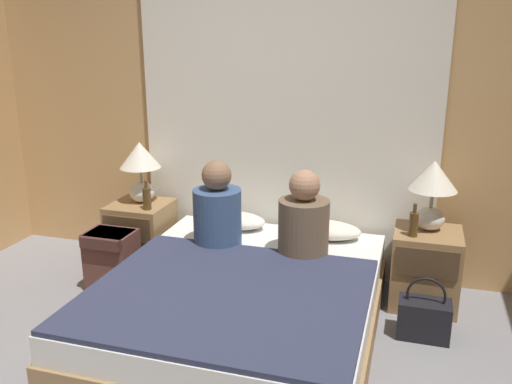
# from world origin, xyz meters

# --- Properties ---
(wall_back) EXTENTS (4.91, 0.06, 2.50)m
(wall_back) POSITION_xyz_m (0.00, 1.90, 1.25)
(wall_back) COLOR tan
(wall_back) RESTS_ON ground_plane
(curtain_panel) EXTENTS (2.44, 0.02, 2.28)m
(curtain_panel) POSITION_xyz_m (0.00, 1.84, 1.14)
(curtain_panel) COLOR white
(curtain_panel) RESTS_ON ground_plane
(bed) EXTENTS (1.60, 1.93, 0.38)m
(bed) POSITION_xyz_m (0.00, 0.82, 0.19)
(bed) COLOR #99754C
(bed) RESTS_ON ground_plane
(nightstand_left) EXTENTS (0.44, 0.44, 0.53)m
(nightstand_left) POSITION_xyz_m (-1.07, 1.54, 0.27)
(nightstand_left) COLOR #937047
(nightstand_left) RESTS_ON ground_plane
(nightstand_right) EXTENTS (0.44, 0.44, 0.53)m
(nightstand_right) POSITION_xyz_m (1.07, 1.54, 0.27)
(nightstand_right) COLOR #937047
(nightstand_right) RESTS_ON ground_plane
(lamp_left) EXTENTS (0.32, 0.32, 0.47)m
(lamp_left) POSITION_xyz_m (-1.07, 1.59, 0.83)
(lamp_left) COLOR silver
(lamp_left) RESTS_ON nightstand_left
(lamp_right) EXTENTS (0.32, 0.32, 0.47)m
(lamp_right) POSITION_xyz_m (1.07, 1.59, 0.83)
(lamp_right) COLOR silver
(lamp_right) RESTS_ON nightstand_right
(pillow_left) EXTENTS (0.55, 0.29, 0.12)m
(pillow_left) POSITION_xyz_m (-0.35, 1.61, 0.44)
(pillow_left) COLOR silver
(pillow_left) RESTS_ON bed
(pillow_right) EXTENTS (0.55, 0.29, 0.12)m
(pillow_right) POSITION_xyz_m (0.35, 1.61, 0.44)
(pillow_right) COLOR silver
(pillow_right) RESTS_ON bed
(blanket_on_bed) EXTENTS (1.54, 1.34, 0.03)m
(blanket_on_bed) POSITION_xyz_m (0.00, 0.56, 0.40)
(blanket_on_bed) COLOR #2D334C
(blanket_on_bed) RESTS_ON bed
(person_left_in_bed) EXTENTS (0.33, 0.33, 0.60)m
(person_left_in_bed) POSITION_xyz_m (-0.32, 1.26, 0.63)
(person_left_in_bed) COLOR #38517A
(person_left_in_bed) RESTS_ON bed
(person_right_in_bed) EXTENTS (0.33, 0.33, 0.58)m
(person_right_in_bed) POSITION_xyz_m (0.28, 1.26, 0.62)
(person_right_in_bed) COLOR brown
(person_right_in_bed) RESTS_ON bed
(beer_bottle_on_left_stand) EXTENTS (0.06, 0.06, 0.22)m
(beer_bottle_on_left_stand) POSITION_xyz_m (-0.95, 1.43, 0.62)
(beer_bottle_on_left_stand) COLOR #513819
(beer_bottle_on_left_stand) RESTS_ON nightstand_left
(beer_bottle_on_right_stand) EXTENTS (0.06, 0.06, 0.22)m
(beer_bottle_on_right_stand) POSITION_xyz_m (0.97, 1.43, 0.61)
(beer_bottle_on_right_stand) COLOR #513819
(beer_bottle_on_right_stand) RESTS_ON nightstand_right
(backpack_on_floor) EXTENTS (0.34, 0.28, 0.44)m
(backpack_on_floor) POSITION_xyz_m (-1.10, 1.14, 0.25)
(backpack_on_floor) COLOR brown
(backpack_on_floor) RESTS_ON ground_plane
(handbag_on_floor) EXTENTS (0.31, 0.18, 0.40)m
(handbag_on_floor) POSITION_xyz_m (1.08, 1.10, 0.13)
(handbag_on_floor) COLOR black
(handbag_on_floor) RESTS_ON ground_plane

